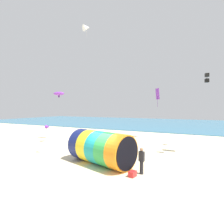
# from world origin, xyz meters

# --- Properties ---
(ground_plane) EXTENTS (120.00, 120.00, 0.00)m
(ground_plane) POSITION_xyz_m (0.00, 0.00, 0.00)
(ground_plane) COLOR beige
(sea) EXTENTS (120.00, 40.00, 0.10)m
(sea) POSITION_xyz_m (0.00, 40.06, 0.05)
(sea) COLOR teal
(sea) RESTS_ON ground
(giant_inflatable_tube) EXTENTS (5.76, 3.92, 2.54)m
(giant_inflatable_tube) POSITION_xyz_m (-0.53, 0.70, 1.27)
(giant_inflatable_tube) COLOR navy
(giant_inflatable_tube) RESTS_ON ground
(kite_handler) EXTENTS (0.38, 0.26, 1.75)m
(kite_handler) POSITION_xyz_m (2.91, 0.07, 0.90)
(kite_handler) COLOR black
(kite_handler) RESTS_ON ground
(kite_white_delta) EXTENTS (1.09, 1.14, 1.41)m
(kite_white_delta) POSITION_xyz_m (-4.73, 4.93, 13.11)
(kite_white_delta) COLOR white
(kite_black_box) EXTENTS (0.36, 0.36, 0.84)m
(kite_black_box) POSITION_xyz_m (6.90, 6.04, 6.96)
(kite_black_box) COLOR black
(kite_purple_diamond) EXTENTS (0.77, 0.97, 2.67)m
(kite_purple_diamond) POSITION_xyz_m (1.02, 14.32, 6.37)
(kite_purple_diamond) COLOR purple
(kite_purple_parafoil) EXTENTS (1.63, 1.04, 0.77)m
(kite_purple_parafoil) POSITION_xyz_m (-10.88, 7.22, 6.35)
(kite_purple_parafoil) COLOR purple
(bystander_near_water) EXTENTS (0.40, 0.28, 1.70)m
(bystander_near_water) POSITION_xyz_m (-2.64, 6.21, 0.87)
(bystander_near_water) COLOR #383D56
(bystander_near_water) RESTS_ON ground
(beach_flag) EXTENTS (0.47, 0.36, 2.77)m
(beach_flag) POSITION_xyz_m (-6.47, 0.99, 2.47)
(beach_flag) COLOR silver
(beach_flag) RESTS_ON ground
(cooler_box) EXTENTS (0.45, 0.58, 0.36)m
(cooler_box) POSITION_xyz_m (2.53, -0.63, 0.18)
(cooler_box) COLOR red
(cooler_box) RESTS_ON ground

